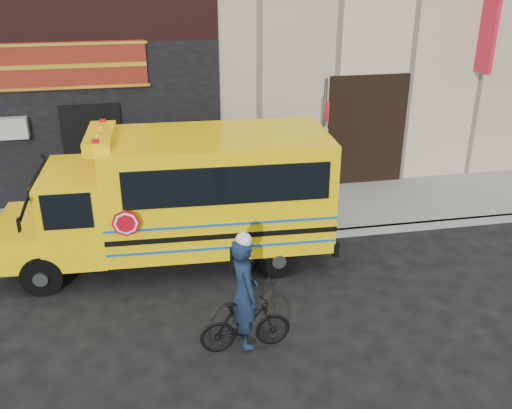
{
  "coord_description": "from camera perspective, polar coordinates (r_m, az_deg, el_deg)",
  "views": [
    {
      "loc": [
        -1.8,
        -8.71,
        6.05
      ],
      "look_at": [
        0.24,
        1.85,
        1.31
      ],
      "focal_mm": 40.0,
      "sensor_mm": 36.0,
      "label": 1
    }
  ],
  "objects": [
    {
      "name": "ground",
      "position": [
        10.76,
        0.63,
        -10.43
      ],
      "size": [
        120.0,
        120.0,
        0.0
      ],
      "primitive_type": "plane",
      "color": "black",
      "rests_on": "ground"
    },
    {
      "name": "curb",
      "position": [
        12.92,
        -1.68,
        -3.77
      ],
      "size": [
        40.0,
        0.2,
        0.15
      ],
      "primitive_type": "cube",
      "color": "gray",
      "rests_on": "ground"
    },
    {
      "name": "school_bus",
      "position": [
        11.81,
        -7.06,
        0.99
      ],
      "size": [
        6.98,
        2.5,
        2.92
      ],
      "color": "black",
      "rests_on": "ground"
    },
    {
      "name": "sign_pole",
      "position": [
        12.97,
        6.73,
        5.27
      ],
      "size": [
        0.08,
        0.32,
        3.61
      ],
      "color": "#454E4A",
      "rests_on": "ground"
    },
    {
      "name": "bicycle",
      "position": [
        9.57,
        -1.06,
        -11.97
      ],
      "size": [
        1.54,
        0.49,
        0.92
      ],
      "primitive_type": "imported",
      "rotation": [
        0.0,
        0.0,
        1.61
      ],
      "color": "black",
      "rests_on": "ground"
    },
    {
      "name": "sidewalk",
      "position": [
        14.25,
        -2.66,
        -1.03
      ],
      "size": [
        40.0,
        3.0,
        0.15
      ],
      "primitive_type": "cube",
      "color": "slate",
      "rests_on": "ground"
    },
    {
      "name": "cyclist",
      "position": [
        9.36,
        -1.2,
        -9.07
      ],
      "size": [
        0.59,
        0.78,
        1.95
      ],
      "primitive_type": "imported",
      "rotation": [
        0.0,
        0.0,
        1.76
      ],
      "color": "#111E33",
      "rests_on": "ground"
    }
  ]
}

